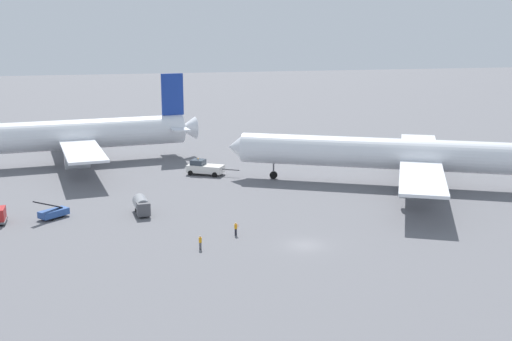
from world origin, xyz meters
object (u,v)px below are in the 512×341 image
airliner_at_gate_left (65,136)px  pushback_tug (204,168)px  gse_belt_loader_portside (53,212)px  ground_crew_wing_walker_right (236,228)px  gse_fuel_bowser_stubby (142,205)px  ground_crew_marshaller_foreground (200,242)px  airliner_being_pushed (407,155)px

airliner_at_gate_left → pushback_tug: bearing=-32.6°
airliner_at_gate_left → gse_belt_loader_portside: size_ratio=11.31×
airliner_at_gate_left → gse_belt_loader_portside: (-0.49, -36.47, -4.69)m
airliner_at_gate_left → ground_crew_wing_walker_right: (22.17, -49.80, -4.62)m
gse_fuel_bowser_stubby → ground_crew_marshaller_foreground: gse_fuel_bowser_stubby is taller
airliner_at_gate_left → pushback_tug: (24.07, -15.39, -4.26)m
gse_fuel_bowser_stubby → ground_crew_marshaller_foreground: size_ratio=2.92×
airliner_being_pushed → ground_crew_wing_walker_right: size_ratio=31.97×
pushback_tug → ground_crew_wing_walker_right: pushback_tug is taller
gse_fuel_bowser_stubby → gse_belt_loader_portside: bearing=175.0°
airliner_being_pushed → ground_crew_marshaller_foreground: 44.07m
airliner_at_gate_left → airliner_being_pushed: bearing=-30.1°
gse_fuel_bowser_stubby → ground_crew_wing_walker_right: size_ratio=2.91×
airliner_at_gate_left → ground_crew_marshaller_foreground: size_ratio=30.38×
ground_crew_marshaller_foreground → ground_crew_wing_walker_right: size_ratio=1.00×
ground_crew_wing_walker_right → gse_fuel_bowser_stubby: bearing=131.2°
airliner_at_gate_left → ground_crew_wing_walker_right: size_ratio=30.29×
airliner_being_pushed → ground_crew_marshaller_foreground: airliner_being_pushed is taller
airliner_being_pushed → ground_crew_wing_walker_right: (-32.71, -18.05, -4.30)m
airliner_at_gate_left → airliner_being_pushed: airliner_at_gate_left is taller
airliner_at_gate_left → gse_fuel_bowser_stubby: bearing=-73.0°
pushback_tug → gse_fuel_bowser_stubby: 25.49m
airliner_at_gate_left → airliner_being_pushed: (54.88, -31.75, -0.32)m
airliner_at_gate_left → gse_belt_loader_portside: airliner_at_gate_left is taller
airliner_being_pushed → gse_belt_loader_portside: (-55.37, -4.72, -4.37)m
pushback_tug → gse_fuel_bowser_stubby: (-12.64, -22.13, 0.08)m
ground_crew_marshaller_foreground → ground_crew_wing_walker_right: bearing=38.1°
pushback_tug → gse_belt_loader_portside: bearing=-139.4°
airliner_being_pushed → ground_crew_wing_walker_right: 37.61m
airliner_at_gate_left → airliner_being_pushed: size_ratio=0.95×
airliner_at_gate_left → gse_fuel_bowser_stubby: size_ratio=10.40×
ground_crew_marshaller_foreground → pushback_tug: bearing=79.6°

